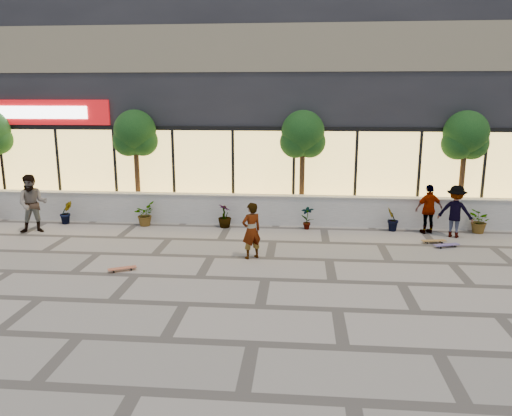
# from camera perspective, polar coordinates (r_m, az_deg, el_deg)

# --- Properties ---
(ground) EXTENTS (80.00, 80.00, 0.00)m
(ground) POSITION_cam_1_polar(r_m,az_deg,el_deg) (11.07, -8.16, -10.81)
(ground) COLOR #9C9287
(ground) RESTS_ON ground
(planter_wall) EXTENTS (22.00, 0.42, 1.04)m
(planter_wall) POSITION_cam_1_polar(r_m,az_deg,el_deg) (17.47, -3.02, -0.10)
(planter_wall) COLOR silver
(planter_wall) RESTS_ON ground
(retail_building) EXTENTS (24.00, 9.17, 8.50)m
(retail_building) POSITION_cam_1_polar(r_m,az_deg,el_deg) (22.48, -1.13, 12.34)
(retail_building) COLOR black
(retail_building) RESTS_ON ground
(shrub_b) EXTENTS (0.57, 0.57, 0.81)m
(shrub_b) POSITION_cam_1_polar(r_m,az_deg,el_deg) (18.66, -20.87, -0.47)
(shrub_b) COLOR #113513
(shrub_b) RESTS_ON ground
(shrub_c) EXTENTS (0.68, 0.77, 0.81)m
(shrub_c) POSITION_cam_1_polar(r_m,az_deg,el_deg) (17.62, -12.65, -0.68)
(shrub_c) COLOR #113513
(shrub_c) RESTS_ON ground
(shrub_d) EXTENTS (0.64, 0.64, 0.81)m
(shrub_d) POSITION_cam_1_polar(r_m,az_deg,el_deg) (16.99, -3.61, -0.89)
(shrub_d) COLOR #113513
(shrub_d) RESTS_ON ground
(shrub_e) EXTENTS (0.46, 0.35, 0.81)m
(shrub_e) POSITION_cam_1_polar(r_m,az_deg,el_deg) (16.80, 5.88, -1.09)
(shrub_e) COLOR #113513
(shrub_e) RESTS_ON ground
(shrub_f) EXTENTS (0.55, 0.57, 0.81)m
(shrub_f) POSITION_cam_1_polar(r_m,az_deg,el_deg) (17.07, 15.32, -1.25)
(shrub_f) COLOR #113513
(shrub_f) RESTS_ON ground
(shrub_g) EXTENTS (0.77, 0.84, 0.81)m
(shrub_g) POSITION_cam_1_polar(r_m,az_deg,el_deg) (17.79, 24.22, -1.38)
(shrub_g) COLOR #113513
(shrub_g) RESTS_ON ground
(tree_midwest) EXTENTS (1.60, 1.50, 3.92)m
(tree_midwest) POSITION_cam_1_polar(r_m,az_deg,el_deg) (18.59, -13.65, 8.02)
(tree_midwest) COLOR #412A17
(tree_midwest) RESTS_ON ground
(tree_mideast) EXTENTS (1.60, 1.50, 3.92)m
(tree_mideast) POSITION_cam_1_polar(r_m,az_deg,el_deg) (17.62, 5.37, 8.08)
(tree_mideast) COLOR #412A17
(tree_mideast) RESTS_ON ground
(tree_east) EXTENTS (1.60, 1.50, 3.92)m
(tree_east) POSITION_cam_1_polar(r_m,az_deg,el_deg) (18.48, 22.83, 7.36)
(tree_east) COLOR #412A17
(tree_east) RESTS_ON ground
(skater_center) EXTENTS (0.69, 0.64, 1.58)m
(skater_center) POSITION_cam_1_polar(r_m,az_deg,el_deg) (13.65, -0.53, -2.61)
(skater_center) COLOR silver
(skater_center) RESTS_ON ground
(skater_left) EXTENTS (1.12, 0.99, 1.92)m
(skater_left) POSITION_cam_1_polar(r_m,az_deg,el_deg) (17.75, -24.17, 0.44)
(skater_left) COLOR #908B5D
(skater_left) RESTS_ON ground
(skater_right_near) EXTENTS (1.02, 0.66, 1.61)m
(skater_right_near) POSITION_cam_1_polar(r_m,az_deg,el_deg) (17.08, 19.16, -0.12)
(skater_right_near) COLOR silver
(skater_right_near) RESTS_ON ground
(skater_right_far) EXTENTS (1.23, 1.02, 1.66)m
(skater_right_far) POSITION_cam_1_polar(r_m,az_deg,el_deg) (16.92, 21.84, -0.37)
(skater_right_far) COLOR maroon
(skater_right_far) RESTS_ON ground
(skateboard_center) EXTENTS (0.72, 0.49, 0.09)m
(skateboard_center) POSITION_cam_1_polar(r_m,az_deg,el_deg) (13.32, -15.04, -6.68)
(skateboard_center) COLOR #9E4D33
(skateboard_center) RESTS_ON ground
(skateboard_right_near) EXTENTS (0.76, 0.31, 0.09)m
(skateboard_right_near) POSITION_cam_1_polar(r_m,az_deg,el_deg) (16.16, 19.66, -3.55)
(skateboard_right_near) COLOR brown
(skateboard_right_near) RESTS_ON ground
(skateboard_right_far) EXTENTS (0.80, 0.45, 0.09)m
(skateboard_right_far) POSITION_cam_1_polar(r_m,az_deg,el_deg) (15.84, 20.95, -3.96)
(skateboard_right_far) COLOR #52457F
(skateboard_right_far) RESTS_ON ground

